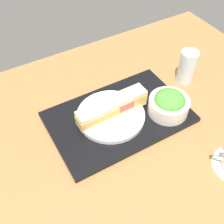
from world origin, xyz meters
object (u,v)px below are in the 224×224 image
sandwich_nearmost (133,98)px  drinking_glass (187,67)px  salad_bowl (170,104)px  sandwich_plate (112,115)px  sandwich_inner_far (105,111)px  sandwich_inner_near (119,104)px  sandwich_farmost (90,118)px

sandwich_nearmost → drinking_glass: size_ratio=0.63×
sandwich_nearmost → salad_bowl: (-9.05, 7.79, -0.85)cm
sandwich_plate → sandwich_nearmost: bearing=-178.4°
sandwich_nearmost → salad_bowl: bearing=139.3°
sandwich_inner_far → sandwich_nearmost: bearing=-178.4°
sandwich_inner_near → sandwich_plate: bearing=1.6°
sandwich_farmost → sandwich_inner_far: bearing=-178.4°
sandwich_nearmost → sandwich_plate: bearing=1.6°
drinking_glass → sandwich_farmost: bearing=5.4°
drinking_glass → sandwich_plate: bearing=6.3°
sandwich_nearmost → sandwich_inner_far: 10.72cm
sandwich_inner_near → sandwich_nearmost: bearing=-178.4°
sandwich_plate → sandwich_inner_near: sandwich_inner_near is taller
sandwich_plate → sandwich_farmost: 8.72cm
sandwich_nearmost → drinking_glass: 25.85cm
sandwich_inner_near → salad_bowl: (-14.40, 7.64, -0.82)cm
sandwich_inner_far → drinking_glass: 36.52cm
sandwich_plate → salad_bowl: bearing=156.1°
salad_bowl → drinking_glass: drinking_glass is taller
sandwich_inner_near → sandwich_inner_far: size_ratio=1.01×
sandwich_plate → sandwich_inner_near: 4.55cm
sandwich_farmost → drinking_glass: size_ratio=0.64×
salad_bowl → sandwich_plate: bearing=-23.9°
salad_bowl → drinking_glass: (-16.56, -11.26, 1.00)cm
sandwich_inner_near → sandwich_inner_far: sandwich_inner_near is taller
sandwich_inner_far → sandwich_farmost: 5.36cm
sandwich_inner_near → sandwich_farmost: size_ratio=1.04×
drinking_glass → sandwich_inner_near: bearing=6.7°
sandwich_inner_far → drinking_glass: drinking_glass is taller
sandwich_plate → sandwich_inner_far: (2.68, 0.08, 3.38)cm
sandwich_farmost → sandwich_plate: bearing=-178.4°
sandwich_inner_near → sandwich_inner_far: (5.35, 0.15, -0.30)cm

